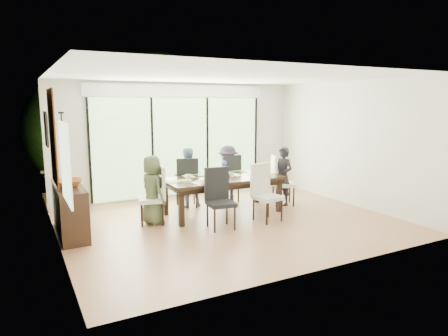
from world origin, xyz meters
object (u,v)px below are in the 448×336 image
table_top (223,179)px  vase (224,174)px  chair_far_left (186,182)px  laptop (186,181)px  cup_b (232,175)px  bowl (69,183)px  person_right_end (283,176)px  chair_far_right (227,178)px  chair_near_left (221,199)px  cup_a (188,177)px  chair_right_end (284,180)px  person_far_left (187,178)px  chair_left_end (151,195)px  person_left_end (152,190)px  cup_c (254,171)px  person_far_right (228,174)px  sideboard (70,210)px  chair_near_right (268,193)px

table_top → vase: 0.11m
chair_far_left → laptop: (-0.40, -0.95, 0.21)m
cup_b → bowl: bearing=178.9°
person_right_end → chair_far_right: bearing=-146.6°
chair_near_left → bowl: bearing=167.4°
vase → cup_b: 0.18m
laptop → cup_a: bearing=44.7°
table_top → bowl: size_ratio=5.27×
chair_right_end → table_top: bearing=113.7°
cup_b → person_right_end: bearing=4.3°
person_far_left → vase: (0.50, -0.78, 0.16)m
chair_far_right → chair_right_end: bearing=139.2°
chair_left_end → chair_far_left: (1.05, 0.85, 0.00)m
table_top → vase: size_ratio=20.00×
person_left_end → chair_far_right: bearing=-78.8°
person_far_left → cup_a: person_far_left is taller
person_far_left → vase: bearing=119.1°
cup_c → person_far_right: bearing=108.9°
sideboard → laptop: bearing=-4.4°
chair_near_left → person_right_end: (1.98, 0.87, 0.09)m
chair_right_end → chair_far_right: size_ratio=1.00×
table_top → cup_c: (0.80, 0.10, 0.08)m
person_right_end → chair_right_end: bearing=75.9°
chair_right_end → cup_a: bearing=109.8°
table_top → person_far_right: (0.55, 0.83, -0.07)m
person_far_right → cup_b: bearing=53.3°
chair_far_left → chair_near_right: (0.95, -1.72, 0.00)m
table_top → sideboard: bearing=178.8°
chair_right_end → person_left_end: size_ratio=0.85×
sideboard → bowl: size_ratio=3.36×
person_left_end → laptop: person_left_end is taller
chair_right_end → laptop: bearing=116.1°
cup_b → bowl: bowl is taller
person_left_end → bowl: (-1.44, -0.04, 0.27)m
chair_far_left → person_right_end: person_right_end is taller
cup_c → chair_near_left: bearing=-143.3°
chair_left_end → cup_c: bearing=107.2°
person_far_right → cup_c: bearing=95.5°
chair_right_end → sideboard: chair_right_end is taller
table_top → person_right_end: size_ratio=1.86×
person_left_end → laptop: (0.63, -0.10, 0.12)m
chair_far_left → bowl: chair_far_left is taller
sideboard → chair_far_right: bearing=12.8°
cup_a → bowl: bowl is taller
table_top → vase: vase is taller
person_left_end → chair_near_right: bearing=-125.2°
chair_near_left → cup_a: chair_near_left is taller
cup_b → vase: bearing=123.7°
person_right_end → person_far_right: 1.25m
bowl → person_far_right: bearing=14.1°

